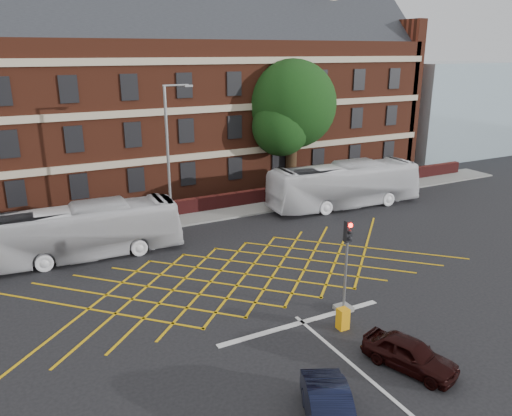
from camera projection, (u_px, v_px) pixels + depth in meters
name	position (u px, v px, depth m)	size (l,w,h in m)	color
ground	(264.00, 290.00, 24.50)	(120.00, 120.00, 0.00)	black
victorian_building	(139.00, 94.00, 40.84)	(51.00, 12.17, 20.40)	#592517
boundary_wall	(177.00, 208.00, 35.32)	(56.00, 0.50, 1.10)	#4A1413
far_pavement	(182.00, 219.00, 34.62)	(60.00, 3.00, 0.12)	slate
glass_block	(442.00, 109.00, 55.74)	(14.00, 10.00, 10.00)	#99B2BF
box_junction_hatching	(246.00, 274.00, 26.19)	(11.50, 0.12, 0.02)	#CC990C
stop_line	(302.00, 322.00, 21.54)	(8.00, 0.30, 0.02)	silver
centre_line	(412.00, 415.00, 16.05)	(0.15, 14.00, 0.02)	silver
bus_left	(82.00, 232.00, 27.91)	(2.58, 11.02, 3.07)	silver
bus_right	(344.00, 185.00, 37.12)	(2.78, 11.89, 3.31)	silver
car_navy	(330.00, 413.00, 15.24)	(1.34, 3.84, 1.27)	black
car_maroon	(410.00, 354.00, 18.29)	(1.42, 3.52, 1.20)	black
deciduous_tree	(292.00, 111.00, 40.45)	(7.47, 7.15, 10.65)	black
traffic_light_near	(345.00, 275.00, 22.03)	(0.70, 0.70, 4.27)	slate
street_lamp	(171.00, 185.00, 30.97)	(2.25, 1.00, 9.31)	slate
utility_cabinet	(343.00, 319.00, 20.94)	(0.45, 0.41, 0.93)	orange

